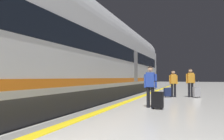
# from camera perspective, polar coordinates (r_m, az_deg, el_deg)

# --- Properties ---
(safety_line_strip) EXTENTS (0.36, 80.00, 0.01)m
(safety_line_strip) POSITION_cam_1_polar(r_m,az_deg,el_deg) (10.26, 4.04, -8.45)
(safety_line_strip) COLOR yellow
(safety_line_strip) RESTS_ON ground
(tactile_edge_band) EXTENTS (0.53, 80.00, 0.01)m
(tactile_edge_band) POSITION_cam_1_polar(r_m,az_deg,el_deg) (10.34, 2.52, -8.40)
(tactile_edge_band) COLOR slate
(tactile_edge_band) RESTS_ON ground
(high_speed_train) EXTENTS (2.94, 33.20, 4.97)m
(high_speed_train) POSITION_cam_1_polar(r_m,az_deg,el_deg) (8.86, -13.64, 6.80)
(high_speed_train) COLOR #38383D
(high_speed_train) RESTS_ON ground
(passenger_near) EXTENTS (0.50, 0.21, 1.59)m
(passenger_near) POSITION_cam_1_polar(r_m,az_deg,el_deg) (8.25, 10.28, -3.60)
(passenger_near) COLOR black
(passenger_near) RESTS_ON ground
(suitcase_near) EXTENTS (0.41, 0.29, 1.03)m
(suitcase_near) POSITION_cam_1_polar(r_m,az_deg,el_deg) (7.93, 12.20, -7.80)
(suitcase_near) COLOR black
(suitcase_near) RESTS_ON ground
(passenger_mid) EXTENTS (0.48, 0.27, 1.58)m
(passenger_mid) POSITION_cam_1_polar(r_m,az_deg,el_deg) (13.01, 16.18, -2.97)
(passenger_mid) COLOR black
(passenger_mid) RESTS_ON ground
(suitcase_mid) EXTENTS (0.44, 0.38, 0.94)m
(suitcase_mid) POSITION_cam_1_polar(r_m,az_deg,el_deg) (12.79, 14.66, -5.74)
(suitcase_mid) COLOR #19234C
(suitcase_mid) RESTS_ON ground
(passenger_far) EXTENTS (0.50, 0.30, 1.68)m
(passenger_far) POSITION_cam_1_polar(r_m,az_deg,el_deg) (13.28, 20.37, -2.66)
(passenger_far) COLOR black
(passenger_far) RESTS_ON ground
(suitcase_far) EXTENTS (0.44, 0.38, 1.00)m
(suitcase_far) POSITION_cam_1_polar(r_m,az_deg,el_deg) (13.11, 21.79, -5.46)
(suitcase_far) COLOR #9E9EA3
(suitcase_far) RESTS_ON ground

